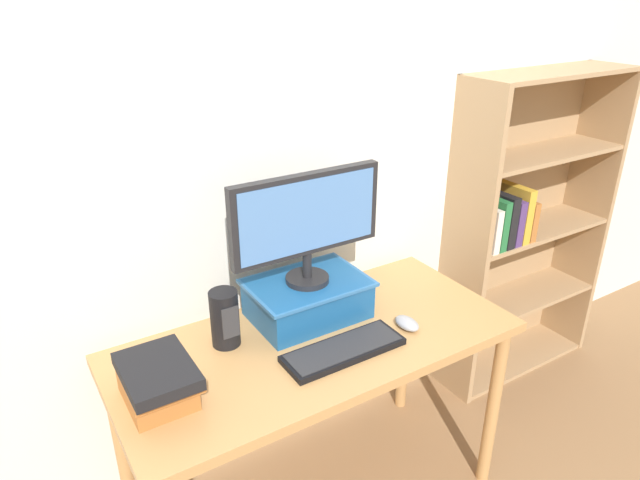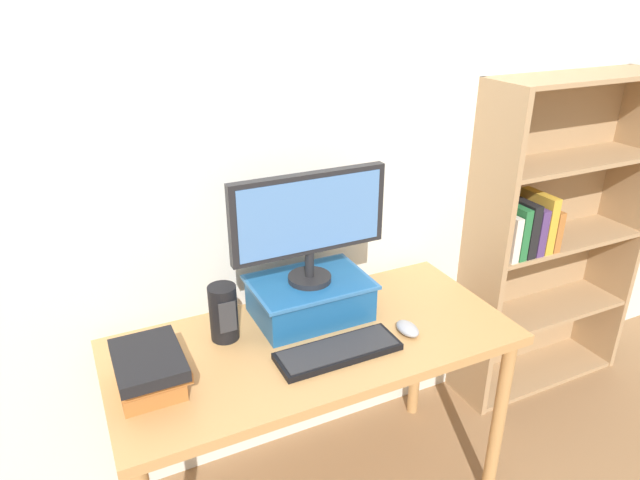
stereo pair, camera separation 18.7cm
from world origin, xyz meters
name	(u,v)px [view 1 (the left image)]	position (x,y,z in m)	size (l,w,h in m)	color
back_wall	(256,159)	(0.00, 0.41, 1.30)	(7.00, 0.08, 2.60)	silver
desk	(317,360)	(0.00, 0.00, 0.68)	(1.38, 0.63, 0.77)	#B7844C
bookshelf_unit	(520,227)	(1.33, 0.26, 0.79)	(0.90, 0.28, 1.53)	tan
riser_box	(307,297)	(0.05, 0.14, 0.84)	(0.42, 0.30, 0.14)	#195189
computer_monitor	(307,220)	(0.05, 0.14, 1.15)	(0.56, 0.15, 0.40)	black
keyboard	(344,350)	(0.03, -0.12, 0.78)	(0.41, 0.14, 0.02)	black
computer_mouse	(407,323)	(0.30, -0.11, 0.79)	(0.06, 0.10, 0.04)	#99999E
book_stack	(158,381)	(-0.55, -0.03, 0.83)	(0.20, 0.26, 0.13)	#AD662D
desk_speaker	(225,318)	(-0.27, 0.13, 0.87)	(0.10, 0.10, 0.20)	black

